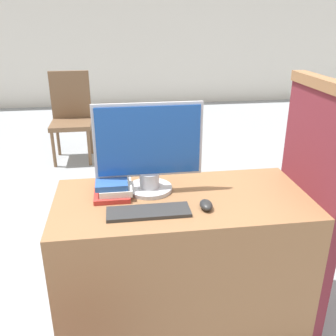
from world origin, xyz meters
name	(u,v)px	position (x,y,z in m)	size (l,w,h in m)	color
wall_back	(128,24)	(0.00, 5.67, 1.40)	(12.00, 0.06, 2.80)	silver
desk	(181,262)	(0.00, 0.30, 0.37)	(1.22, 0.59, 0.74)	#8C603D
carrel_divider	(307,207)	(0.64, 0.28, 0.66)	(0.07, 0.55, 1.29)	maroon
monitor	(149,150)	(-0.15, 0.40, 0.96)	(0.52, 0.23, 0.44)	#B7B7BC
keyboard	(148,212)	(-0.18, 0.17, 0.75)	(0.37, 0.12, 0.02)	#2D2D2D
mouse	(206,205)	(0.09, 0.17, 0.76)	(0.06, 0.09, 0.04)	#262626
book_stack	(113,185)	(-0.33, 0.41, 0.78)	(0.18, 0.28, 0.08)	#B72D28
far_chair	(71,113)	(-0.79, 2.95, 0.53)	(0.44, 0.44, 0.98)	brown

